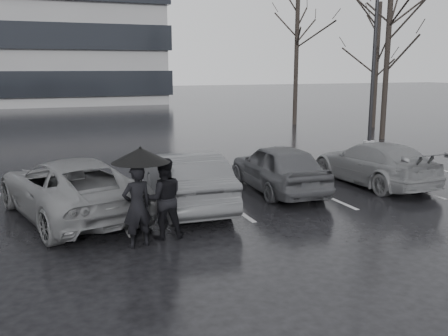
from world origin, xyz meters
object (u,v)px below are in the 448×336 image
pedestrian_right (164,198)px  tree_north (296,53)px  tree_east (387,55)px  pedestrian_left (137,206)px  tree_ne (376,66)px  car_main (278,167)px  lamp_post (374,52)px  car_east (373,163)px  car_west_a (186,179)px  car_west_b (70,187)px

pedestrian_right → tree_north: size_ratio=0.20×
tree_east → tree_north: tree_north is taller
pedestrian_left → tree_ne: (16.68, 14.58, 2.68)m
car_main → tree_east: size_ratio=0.50×
pedestrian_right → lamp_post: size_ratio=0.19×
car_main → tree_ne: bearing=-134.0°
car_east → tree_east: (6.51, 7.81, 3.36)m
tree_north → car_main: bearing=-120.5°
car_west_a → pedestrian_right: 2.38m
car_west_b → car_east: 8.74m
car_west_b → pedestrian_right: bearing=111.2°
pedestrian_right → tree_east: tree_east is taller
tree_ne → car_west_a: bearing=-140.9°
car_west_a → car_east: bearing=-174.0°
car_east → tree_north: (5.51, 14.81, 3.61)m
car_main → tree_north: 17.29m
tree_ne → car_main: bearing=-136.2°
pedestrian_right → pedestrian_left: bearing=32.9°
car_main → pedestrian_right: size_ratio=2.40×
car_west_b → pedestrian_left: pedestrian_left is taller
car_main → car_west_a: car_west_a is taller
tree_east → pedestrian_right: bearing=-142.9°
lamp_post → tree_ne: 6.98m
car_east → tree_ne: (9.01, 11.81, 2.86)m
pedestrian_right → tree_north: 21.63m
car_west_a → lamp_post: lamp_post is taller
car_east → tree_east: 10.71m
pedestrian_right → tree_east: size_ratio=0.21×
tree_north → tree_ne: bearing=-40.6°
lamp_post → tree_ne: size_ratio=1.28×
car_west_a → pedestrian_left: size_ratio=2.60×
car_main → car_east: size_ratio=0.92×
pedestrian_right → tree_ne: (16.07, 14.26, 2.66)m
pedestrian_right → tree_east: 17.31m
pedestrian_left → pedestrian_right: 0.69m
pedestrian_left → pedestrian_right: pedestrian_right is taller
lamp_post → tree_ne: lamp_post is taller
pedestrian_right → tree_ne: bearing=-132.9°
lamp_post → tree_east: size_ratio=1.12×
car_main → car_west_b: size_ratio=0.81×
pedestrian_left → tree_east: size_ratio=0.20×
pedestrian_left → tree_east: (14.18, 10.58, 3.18)m
tree_east → tree_ne: (2.50, 4.00, -0.50)m
car_west_a → car_west_b: (-2.79, 0.20, -0.01)m
pedestrian_right → tree_ne: 21.65m
car_west_a → car_east: (5.94, 0.36, -0.06)m
car_main → car_west_a: (-2.87, -0.59, 0.01)m
car_main → tree_ne: 16.97m
tree_east → tree_north: 7.08m
tree_ne → pedestrian_right: bearing=-138.4°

